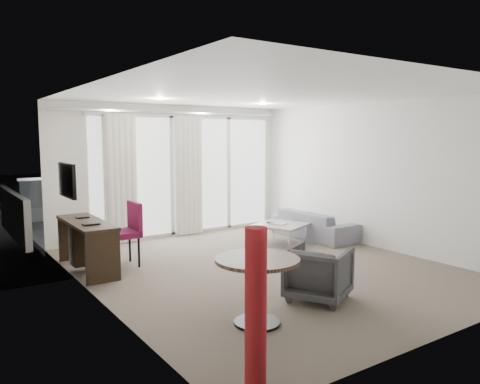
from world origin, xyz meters
TOP-DOWN VIEW (x-y plane):
  - floor at (0.00, 0.00)m, footprint 5.00×6.00m
  - ceiling at (0.00, 0.00)m, footprint 5.00×6.00m
  - wall_left at (-2.50, 0.00)m, footprint 0.00×6.00m
  - wall_right at (2.50, 0.00)m, footprint 0.00×6.00m
  - wall_front at (0.00, -3.00)m, footprint 5.00×0.00m
  - window_panel at (0.30, 2.98)m, footprint 4.00×0.02m
  - window_frame at (0.30, 2.97)m, footprint 4.10×0.06m
  - curtain_left at (-1.15, 2.82)m, footprint 0.60×0.20m
  - curtain_right at (0.25, 2.82)m, footprint 0.60×0.20m
  - curtain_track at (0.00, 2.82)m, footprint 4.80×0.04m
  - downlight_a at (-0.90, 1.60)m, footprint 0.12×0.12m
  - downlight_b at (1.20, 1.60)m, footprint 0.12×0.12m
  - desk at (-2.23, 1.34)m, footprint 0.49×1.58m
  - tv at (-2.46, 1.45)m, footprint 0.05×0.80m
  - desk_chair at (-1.73, 1.28)m, footprint 0.55×0.52m
  - round_table at (-1.33, -1.69)m, footprint 1.09×1.09m
  - menu_card at (-1.33, -1.77)m, footprint 0.11×0.03m
  - red_lamp at (-2.19, -2.84)m, footprint 0.27×0.27m
  - tub_armchair at (-0.27, -1.50)m, footprint 0.96×0.95m
  - coffee_table at (1.22, 1.07)m, footprint 1.11×1.11m
  - remote at (1.10, 1.21)m, footprint 0.06×0.18m
  - magazine at (1.18, 1.08)m, footprint 0.30×0.34m
  - sofa at (2.12, 1.14)m, footprint 0.72×1.84m
  - terrace_slab at (0.30, 4.50)m, footprint 5.60×3.00m
  - rattan_chair_a at (0.81, 4.30)m, footprint 0.73×0.73m
  - rattan_chair_b at (1.85, 4.91)m, footprint 0.71×0.71m
  - rattan_table at (1.07, 3.52)m, footprint 0.58×0.58m
  - balustrade at (0.30, 5.95)m, footprint 5.50×0.06m

SIDE VIEW (x-z plane):
  - terrace_slab at x=0.30m, z-range -0.12..0.00m
  - floor at x=0.00m, z-range 0.00..0.00m
  - coffee_table at x=1.22m, z-range 0.00..0.38m
  - rattan_table at x=1.07m, z-range 0.00..0.53m
  - sofa at x=2.12m, z-range 0.00..0.54m
  - tub_armchair at x=-0.27m, z-range 0.00..0.65m
  - round_table at x=-1.33m, z-range 0.00..0.72m
  - remote at x=1.10m, z-range 0.35..0.37m
  - magazine at x=1.18m, z-range 0.35..0.37m
  - desk at x=-2.23m, z-range 0.00..0.74m
  - rattan_chair_b at x=1.85m, z-range 0.00..0.80m
  - rattan_chair_a at x=0.81m, z-range 0.00..0.82m
  - desk_chair at x=-1.73m, z-range 0.00..0.98m
  - balustrade at x=0.30m, z-range -0.02..1.02m
  - red_lamp at x=-2.19m, z-range 0.00..1.32m
  - menu_card at x=-1.33m, z-range 0.62..0.82m
  - window_panel at x=0.30m, z-range 0.01..2.39m
  - curtain_left at x=-1.15m, z-range 0.01..2.39m
  - curtain_right at x=0.25m, z-range 0.01..2.39m
  - window_frame at x=0.30m, z-range -0.02..2.42m
  - wall_left at x=-2.50m, z-range 0.00..2.60m
  - wall_right at x=2.50m, z-range 0.00..2.60m
  - wall_front at x=0.00m, z-range 0.00..2.60m
  - tv at x=-2.46m, z-range 1.10..1.60m
  - curtain_track at x=0.00m, z-range 2.43..2.47m
  - downlight_a at x=-0.90m, z-range 2.58..2.60m
  - downlight_b at x=1.20m, z-range 2.58..2.60m
  - ceiling at x=0.00m, z-range 2.60..2.60m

